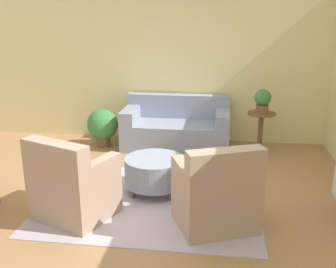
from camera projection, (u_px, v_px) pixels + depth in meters
ground_plane at (151, 202)px, 5.06m from camera, size 16.00×16.00×0.00m
wall_back at (176, 65)px, 7.23m from camera, size 9.34×0.12×2.80m
rug at (151, 201)px, 5.06m from camera, size 2.74×2.15×0.01m
couch at (176, 129)px, 7.04m from camera, size 1.87×0.90×0.90m
armchair_left at (72, 187)px, 4.57m from camera, size 1.04×0.99×0.99m
armchair_right at (217, 196)px, 4.35m from camera, size 1.04×0.99×0.99m
ottoman_table at (154, 171)px, 5.25m from camera, size 0.79×0.79×0.48m
side_table at (261, 126)px, 6.67m from camera, size 0.47×0.47×0.72m
potted_plant_on_side_table at (263, 100)px, 6.54m from camera, size 0.28×0.28×0.40m
potted_plant_floor at (103, 125)px, 7.06m from camera, size 0.55×0.55×0.68m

